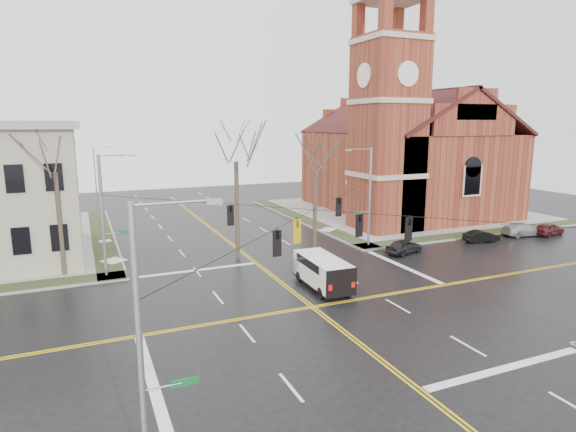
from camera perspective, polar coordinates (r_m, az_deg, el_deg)
name	(u,v)px	position (r m, az deg, el deg)	size (l,w,h in m)	color
ground	(312,307)	(30.70, 2.91, -10.72)	(120.00, 120.00, 0.00)	black
sidewalks	(312,306)	(30.68, 2.92, -10.58)	(80.00, 80.00, 0.17)	gray
road_markings	(312,307)	(30.70, 2.91, -10.71)	(100.00, 100.00, 0.01)	gold
church	(402,146)	(62.82, 13.38, 8.02)	(24.28, 27.48, 27.50)	maroon
signal_pole_ne	(368,194)	(44.62, 9.49, 2.59)	(2.75, 0.22, 9.00)	gray
signal_pole_nw	(105,212)	(37.61, -20.92, 0.46)	(2.75, 0.22, 9.00)	gray
signal_pole_sw	(145,340)	(15.48, -16.54, -13.88)	(2.75, 0.22, 9.00)	gray
span_wires	(313,210)	(28.99, 3.03, 0.75)	(23.02, 23.02, 0.03)	black
traffic_signals	(318,224)	(28.55, 3.61, -0.95)	(8.21, 8.26, 1.30)	black
streetlight_north_a	(103,190)	(54.01, -21.05, 2.93)	(2.30, 0.20, 8.00)	gray
streetlight_north_b	(96,172)	(73.88, -21.79, 4.85)	(2.30, 0.20, 8.00)	gray
cargo_van	(321,269)	(33.87, 3.97, -6.33)	(2.42, 5.78, 2.16)	white
parked_car_a	(404,246)	(43.67, 13.57, -3.52)	(1.51, 3.76, 1.28)	black
parked_car_b	(481,236)	(50.16, 21.95, -2.24)	(1.21, 3.47, 1.14)	black
parked_car_c	(524,229)	(54.66, 26.14, -1.45)	(1.83, 4.49, 1.30)	#A3A4A6
parked_car_d	(549,229)	(56.16, 28.49, -1.34)	(1.55, 3.85, 1.31)	#4D161A
tree_nw_far	(55,165)	(38.66, -25.92, 5.47)	(4.00, 4.00, 11.57)	#382F24
tree_nw_near	(236,155)	(40.15, -6.19, 7.19)	(4.00, 4.00, 12.08)	#382F24
tree_ne	(315,165)	(43.22, 3.26, 6.03)	(4.00, 4.00, 10.52)	#382F24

